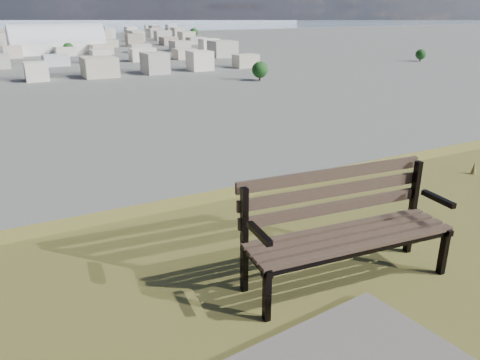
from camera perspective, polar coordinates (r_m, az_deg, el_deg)
park_bench at (r=4.12m, az=12.55°, el=-4.97°), size 1.87×0.75×0.96m
arena at (r=322.02m, az=-21.38°, el=15.17°), size 55.46×24.46×23.20m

